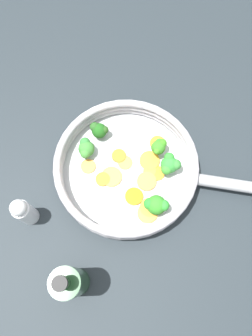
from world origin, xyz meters
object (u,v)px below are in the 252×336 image
Objects in this scene: carrot_slice_8 at (147,181)px; carrot_slice_10 at (126,163)px; carrot_slice_2 at (150,161)px; carrot_slice_9 at (148,213)px; carrot_slice_12 at (157,173)px; carrot_slice_0 at (150,207)px; broccoli_floret_3 at (99,130)px; carrot_slice_3 at (103,179)px; carrot_slice_6 at (111,177)px; carrot_slice_7 at (88,166)px; broccoli_floret_1 at (156,205)px; broccoli_floret_2 at (159,147)px; salt_shaker at (24,212)px; carrot_slice_1 at (119,156)px; carrot_slice_4 at (134,196)px; skillet at (126,171)px; oil_bottle at (71,283)px; carrot_slice_5 at (150,171)px; broccoli_floret_0 at (86,148)px; carrot_slice_11 at (158,143)px; broccoli_floret_4 at (170,165)px.

carrot_slice_8 is 0.07m from carrot_slice_10.
carrot_slice_2 and carrot_slice_9 have the same top height.
carrot_slice_10 and carrot_slice_12 have the same top height.
carrot_slice_0 is at bearing 109.81° from carrot_slice_10.
broccoli_floret_3 is (0.12, -0.11, 0.02)m from carrot_slice_12.
carrot_slice_3 and carrot_slice_6 have the same top height.
carrot_slice_3 is at bearing 131.10° from carrot_slice_7.
carrot_slice_0 is at bearing -117.27° from carrot_slice_9.
broccoli_floret_1 is (-0.01, 0.00, 0.02)m from carrot_slice_0.
carrot_slice_10 is (0.04, -0.11, -0.00)m from carrot_slice_0.
broccoli_floret_2 is (-0.13, -0.05, 0.03)m from carrot_slice_3.
salt_shaker is (0.28, 0.09, 0.04)m from carrot_slice_2.
carrot_slice_1 is 0.82× the size of carrot_slice_4.
carrot_slice_10 is at bearing -94.24° from skillet.
broccoli_floret_1 is 0.23m from oil_bottle.
skillet is at bearing -13.16° from carrot_slice_12.
carrot_slice_3 is at bearing 16.24° from carrot_slice_2.
carrot_slice_12 is (-0.03, -0.02, -0.00)m from carrot_slice_8.
carrot_slice_12 is (-0.03, -0.09, -0.00)m from carrot_slice_9.
carrot_slice_5 is 0.60× the size of broccoli_floret_0.
carrot_slice_2 is 1.26× the size of carrot_slice_11.
skillet is at bearing 85.76° from carrot_slice_10.
carrot_slice_9 is 0.22m from broccoli_floret_3.
carrot_slice_4 is at bearing 103.05° from carrot_slice_1.
broccoli_floret_3 is at bearing -24.16° from broccoli_floret_2.
carrot_slice_6 is 1.08× the size of carrot_slice_8.
carrot_slice_10 is at bearing 13.98° from broccoli_floret_2.
broccoli_floret_2 is at bearing -124.04° from carrot_slice_4.
carrot_slice_11 is 0.80× the size of broccoli_floret_2.
carrot_slice_2 is 1.01× the size of broccoli_floret_2.
carrot_slice_5 is 0.15m from broccoli_floret_0.
carrot_slice_3 is 0.69× the size of carrot_slice_6.
carrot_slice_8 is 0.81× the size of broccoli_floret_1.
skillet is 5.58× the size of broccoli_floret_1.
carrot_slice_3 is at bearing 3.43° from broccoli_floret_4.
salt_shaker reaches higher than carrot_slice_11.
oil_bottle is (0.21, 0.27, 0.03)m from broccoli_floret_2.
carrot_slice_12 is (-0.01, 0.03, -0.00)m from carrot_slice_2.
carrot_slice_9 is 0.20m from broccoli_floret_0.
broccoli_floret_3 is at bearing -128.67° from broccoli_floret_0.
carrot_slice_11 is at bearing -105.97° from carrot_slice_9.
carrot_slice_3 is at bearing -9.39° from carrot_slice_8.
broccoli_floret_2 is at bearing -173.48° from carrot_slice_7.
broccoli_floret_2 is (-0.09, -0.00, 0.03)m from carrot_slice_1.
carrot_slice_6 is (0.05, -0.05, -0.00)m from carrot_slice_4.
carrot_slice_2 is 0.11m from broccoli_floret_1.
carrot_slice_1 is at bearing -33.72° from carrot_slice_5.
broccoli_floret_4 is at bearing 161.29° from broccoli_floret_0.
carrot_slice_6 is 0.97× the size of broccoli_floret_0.
salt_shaker is (0.23, 0.01, 0.04)m from carrot_slice_4.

